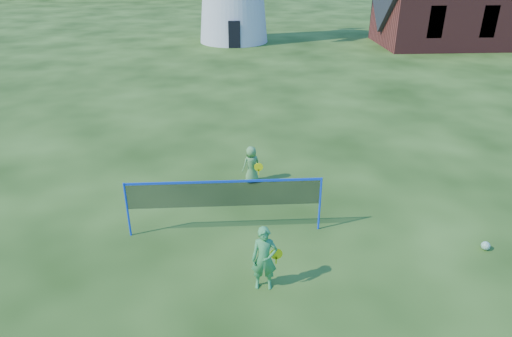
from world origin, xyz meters
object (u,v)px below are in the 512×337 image
Objects in this scene: player_girl at (264,259)px; chapel at (470,0)px; player_boy at (251,165)px; play_ball at (486,246)px; badminton_net at (224,195)px.

chapel is at bearing 61.51° from player_girl.
player_boy reaches higher than play_ball.
player_boy is 6.99m from play_ball.
badminton_net is 6.71m from play_ball.
player_boy is at bearing 94.70° from player_girl.
player_boy is (0.84, 2.86, -0.53)m from badminton_net.
player_boy is (-17.64, -22.15, -2.65)m from chapel.
chapel is 2.71× the size of badminton_net.
badminton_net is at bearing 49.47° from player_boy.
player_boy is at bearing -128.54° from chapel.
chapel reaches higher than player_boy.
chapel is at bearing 53.54° from badminton_net.
chapel is 8.86× the size of player_girl.
badminton_net reaches higher than play_ball.
play_ball is at bearing -10.18° from badminton_net.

